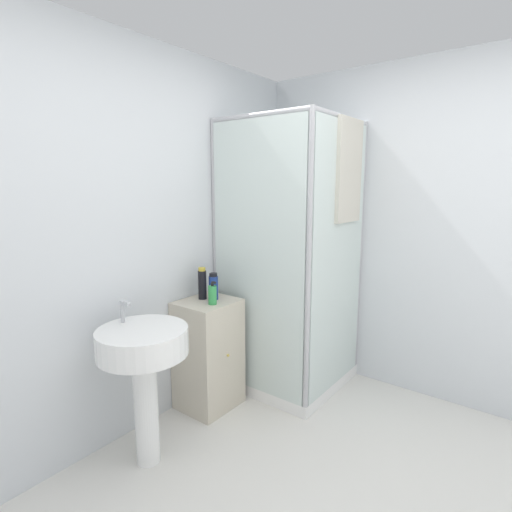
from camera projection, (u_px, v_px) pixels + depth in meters
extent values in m
cube|color=silver|center=(117.00, 244.00, 2.44)|extent=(6.40, 0.06, 2.50)
cube|color=silver|center=(477.00, 237.00, 2.76)|extent=(0.06, 6.40, 2.50)
cube|color=white|center=(287.00, 374.00, 3.35)|extent=(0.86, 0.86, 0.09)
cylinder|color=#B2B2B7|center=(276.00, 246.00, 3.74)|extent=(0.04, 0.04, 2.09)
cylinder|color=#B2B2B7|center=(216.00, 259.00, 3.09)|extent=(0.04, 0.04, 2.09)
cylinder|color=#B2B2B7|center=(359.00, 255.00, 3.25)|extent=(0.04, 0.04, 2.09)
cylinder|color=#B2B2B7|center=(308.00, 273.00, 2.60)|extent=(0.04, 0.04, 2.09)
cylinder|color=#B2B2B7|center=(342.00, 117.00, 2.74)|extent=(0.83, 0.04, 0.04)
cylinder|color=#B2B2B7|center=(248.00, 127.00, 3.24)|extent=(0.83, 0.04, 0.04)
cylinder|color=#B2B2B7|center=(258.00, 115.00, 2.67)|extent=(0.04, 0.83, 0.04)
cylinder|color=#B2B2B7|center=(318.00, 128.00, 3.31)|extent=(0.04, 0.83, 0.04)
cube|color=silver|center=(338.00, 259.00, 2.91)|extent=(0.79, 0.01, 1.96)
cube|color=silver|center=(257.00, 262.00, 2.83)|extent=(0.01, 0.79, 1.96)
cylinder|color=#B7BABF|center=(269.00, 268.00, 3.58)|extent=(0.02, 0.02, 1.57)
cylinder|color=#B7BABF|center=(274.00, 177.00, 3.41)|extent=(0.07, 0.07, 0.04)
cube|color=beige|center=(349.00, 171.00, 2.85)|extent=(0.37, 0.03, 0.73)
cube|color=beige|center=(208.00, 354.00, 2.89)|extent=(0.41, 0.36, 0.80)
sphere|color=gold|center=(228.00, 355.00, 2.77)|extent=(0.02, 0.02, 0.02)
cylinder|color=white|center=(146.00, 409.00, 2.30)|extent=(0.14, 0.14, 0.67)
cylinder|color=white|center=(143.00, 342.00, 2.23)|extent=(0.51, 0.51, 0.15)
cylinder|color=#B7BABF|center=(122.00, 312.00, 2.31)|extent=(0.02, 0.02, 0.13)
cube|color=#B7BABF|center=(125.00, 303.00, 2.28)|extent=(0.02, 0.07, 0.02)
cylinder|color=green|center=(212.00, 295.00, 2.74)|extent=(0.06, 0.06, 0.13)
cylinder|color=black|center=(212.00, 284.00, 2.72)|extent=(0.02, 0.02, 0.02)
cube|color=black|center=(214.00, 283.00, 2.71)|extent=(0.01, 0.03, 0.01)
cylinder|color=black|center=(202.00, 285.00, 2.86)|extent=(0.06, 0.06, 0.21)
cylinder|color=gold|center=(202.00, 269.00, 2.84)|extent=(0.05, 0.05, 0.02)
cylinder|color=navy|center=(214.00, 288.00, 2.85)|extent=(0.07, 0.07, 0.17)
cylinder|color=black|center=(213.00, 275.00, 2.83)|extent=(0.06, 0.06, 0.02)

